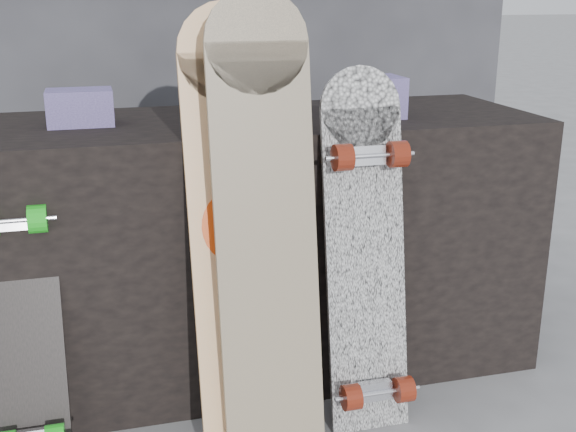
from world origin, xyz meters
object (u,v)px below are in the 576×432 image
object	(u,v)px
longboard_cascadia	(367,249)
skateboard_dark	(23,309)
vendor_table	(271,243)
longboard_geisha	(239,219)
longboard_celtic	(265,219)

from	to	relation	value
longboard_cascadia	skateboard_dark	distance (m)	0.89
vendor_table	longboard_cascadia	distance (m)	0.44
longboard_geisha	vendor_table	bearing A→B (deg)	64.27
longboard_celtic	skateboard_dark	distance (m)	0.64
longboard_cascadia	longboard_celtic	bearing A→B (deg)	-171.39
vendor_table	longboard_celtic	world-z (taller)	longboard_celtic
longboard_celtic	longboard_geisha	bearing A→B (deg)	120.98
longboard_geisha	skateboard_dark	distance (m)	0.58
vendor_table	longboard_cascadia	xyz separation A→B (m)	(0.17, -0.39, 0.10)
longboard_celtic	skateboard_dark	size ratio (longest dim) A/B	1.47
longboard_celtic	vendor_table	bearing A→B (deg)	74.47
longboard_celtic	longboard_cascadia	size ratio (longest dim) A/B	1.20
longboard_cascadia	skateboard_dark	world-z (taller)	longboard_cascadia
skateboard_dark	vendor_table	bearing A→B (deg)	24.96
longboard_geisha	longboard_celtic	size ratio (longest dim) A/B	0.97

